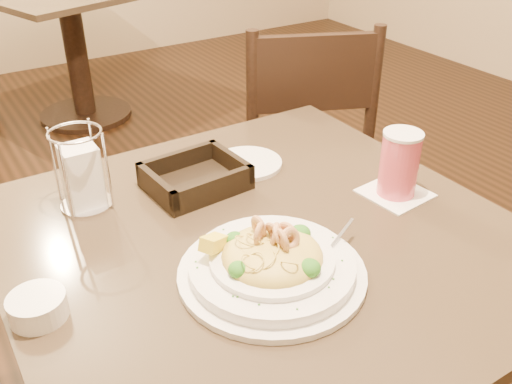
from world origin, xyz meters
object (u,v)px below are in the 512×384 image
side_plate (247,163)px  butter_ramekin (38,307)px  drink_glass (399,164)px  background_table (73,31)px  main_table (261,328)px  napkin_caddy (82,174)px  pasta_bowl (272,262)px  bread_basket (195,179)px  dining_chair_near (301,149)px

side_plate → butter_ramekin: (-0.52, -0.24, 0.01)m
drink_glass → side_plate: size_ratio=0.88×
background_table → main_table: bearing=-98.2°
background_table → napkin_caddy: size_ratio=6.97×
pasta_bowl → butter_ramekin: bearing=162.8°
bread_basket → drink_glass: bearing=-36.1°
dining_chair_near → pasta_bowl: (-0.61, -0.74, 0.27)m
main_table → bread_basket: 0.33m
main_table → pasta_bowl: pasta_bowl is taller
bread_basket → butter_ramekin: size_ratio=2.33×
dining_chair_near → drink_glass: dining_chair_near is taller
background_table → side_plate: side_plate is taller
dining_chair_near → napkin_caddy: (-0.80, -0.36, 0.31)m
dining_chair_near → pasta_bowl: size_ratio=2.73×
bread_basket → side_plate: bread_basket is taller
dining_chair_near → drink_glass: (-0.25, -0.66, 0.31)m
napkin_caddy → bread_basket: bearing=-13.6°
background_table → butter_ramekin: size_ratio=13.02×
dining_chair_near → bread_basket: bearing=58.9°
main_table → butter_ramekin: butter_ramekin is taller
dining_chair_near → napkin_caddy: bearing=48.0°
pasta_bowl → napkin_caddy: bearing=116.3°
background_table → dining_chair_near: dining_chair_near is taller
pasta_bowl → bread_basket: bearing=85.2°
background_table → dining_chair_near: 1.83m
butter_ramekin → napkin_caddy: bearing=59.3°
drink_glass → butter_ramekin: size_ratio=1.58×
pasta_bowl → bread_basket: size_ratio=1.69×
main_table → drink_glass: 0.43m
background_table → butter_ramekin: bearing=-107.1°
background_table → butter_ramekin: butter_ramekin is taller
dining_chair_near → napkin_caddy: 0.93m
dining_chair_near → drink_glass: 0.77m
main_table → napkin_caddy: size_ratio=5.55×
side_plate → butter_ramekin: bearing=-154.7°
napkin_caddy → side_plate: napkin_caddy is taller
dining_chair_near → butter_ramekin: dining_chair_near is taller
bread_basket → main_table: bearing=-83.8°
napkin_caddy → side_plate: bearing=-4.3°
butter_ramekin → side_plate: bearing=25.3°
dining_chair_near → bread_basket: (-0.59, -0.41, 0.26)m
background_table → butter_ramekin: 2.58m
bread_basket → pasta_bowl: bearing=-94.8°
drink_glass → butter_ramekin: (-0.71, 0.02, -0.05)m
main_table → napkin_caddy: (-0.24, 0.27, 0.30)m
bread_basket → butter_ramekin: bread_basket is taller
drink_glass → butter_ramekin: drink_glass is taller
bread_basket → butter_ramekin: 0.44m
main_table → background_table: 2.47m
pasta_bowl → bread_basket: (0.03, 0.33, -0.01)m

